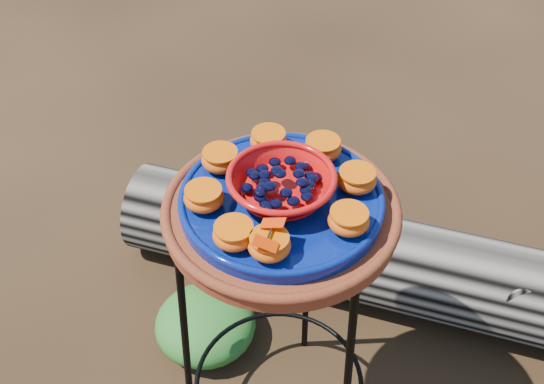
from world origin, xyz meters
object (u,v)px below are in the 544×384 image
(terracotta_saucer, at_px, (281,213))
(red_bowl, at_px, (281,186))
(plant_stand, at_px, (280,331))
(cobalt_plate, at_px, (281,202))
(driftwood_log, at_px, (363,257))

(terracotta_saucer, relative_size, red_bowl, 2.33)
(plant_stand, bearing_deg, terracotta_saucer, 0.00)
(cobalt_plate, bearing_deg, plant_stand, 0.00)
(terracotta_saucer, distance_m, red_bowl, 0.07)
(driftwood_log, bearing_deg, red_bowl, -101.38)
(plant_stand, distance_m, driftwood_log, 0.53)
(plant_stand, bearing_deg, red_bowl, 0.00)
(red_bowl, xyz_separation_m, driftwood_log, (0.09, 0.47, -0.65))
(terracotta_saucer, height_order, cobalt_plate, cobalt_plate)
(terracotta_saucer, height_order, driftwood_log, terracotta_saucer)
(plant_stand, distance_m, terracotta_saucer, 0.37)
(plant_stand, xyz_separation_m, terracotta_saucer, (0.00, 0.00, 0.37))
(cobalt_plate, bearing_deg, driftwood_log, 78.62)
(cobalt_plate, relative_size, red_bowl, 2.00)
(terracotta_saucer, relative_size, cobalt_plate, 1.17)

